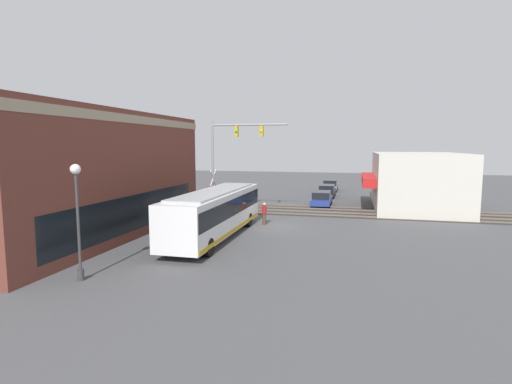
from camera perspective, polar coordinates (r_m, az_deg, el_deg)
The scene contains 14 objects.
ground_plane at distance 29.02m, azimuth 2.37°, elevation -4.94°, with size 120.00×120.00×0.00m, color #4C4C4F.
brick_building at distance 28.03m, azimuth -23.97°, elevation 2.31°, with size 19.45×8.09×7.97m.
shop_building at distance 39.94m, azimuth 21.85°, elevation 1.50°, with size 12.82×8.64×5.15m.
city_bus at distance 25.36m, azimuth -5.83°, elevation -2.80°, with size 12.09×2.59×3.03m.
traffic_signal_gantry at distance 34.17m, azimuth -3.62°, elevation 6.35°, with size 0.42×6.61×7.96m.
crossing_signal at distance 33.73m, azimuth -6.10°, elevation 0.60°, with size 1.41×1.18×3.81m.
streetlamp at distance 18.63m, azimuth -24.13°, elevation -2.62°, with size 0.44×0.44×5.06m.
rail_track_near at distance 34.81m, azimuth 4.39°, elevation -2.96°, with size 2.60×60.00×0.15m.
rail_track_far at distance 37.93m, azimuth 5.20°, elevation -2.18°, with size 2.60×60.00×0.15m.
parked_car_blue at distance 39.27m, azimuth 9.37°, elevation -0.99°, with size 4.86×1.82×1.43m.
parked_car_black at distance 46.30m, azimuth 10.10°, elevation 0.13°, with size 4.72×1.82×1.39m.
parked_car_grey at distance 52.38m, azimuth 10.57°, elevation 0.88°, with size 4.41×1.82×1.44m.
pedestrian_near_bus at distance 29.53m, azimuth 1.19°, elevation -3.10°, with size 0.34×0.34×1.64m.
pedestrian_at_crossing at distance 34.00m, azimuth -5.21°, elevation -1.66°, with size 0.34×0.34×1.81m.
Camera 1 is at (-27.84, -5.76, 5.82)m, focal length 28.00 mm.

